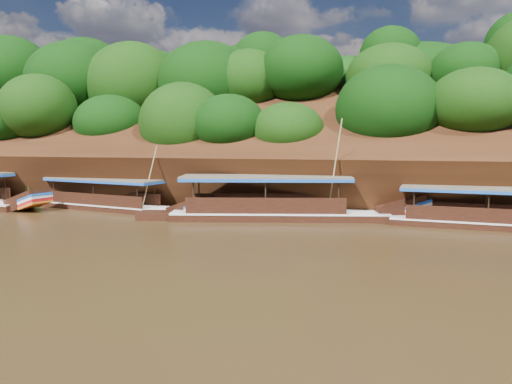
# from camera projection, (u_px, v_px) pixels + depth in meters

# --- Properties ---
(ground) EXTENTS (160.00, 160.00, 0.00)m
(ground) POSITION_uv_depth(u_px,v_px,m) (248.00, 245.00, 23.64)
(ground) COLOR black
(ground) RESTS_ON ground
(riverbank) EXTENTS (120.00, 30.06, 19.40)m
(riverbank) POSITION_uv_depth(u_px,v_px,m) (316.00, 173.00, 45.27)
(riverbank) COLOR black
(riverbank) RESTS_ON ground
(boat_1) EXTENTS (15.86, 5.70, 6.69)m
(boat_1) POSITION_uv_depth(u_px,v_px,m) (292.00, 210.00, 30.93)
(boat_1) COLOR black
(boat_1) RESTS_ON ground
(boat_2) EXTENTS (14.18, 4.70, 4.97)m
(boat_2) POSITION_uv_depth(u_px,v_px,m) (119.00, 204.00, 34.73)
(boat_2) COLOR black
(boat_2) RESTS_ON ground
(reeds) EXTENTS (50.23, 2.46, 2.10)m
(reeds) POSITION_uv_depth(u_px,v_px,m) (244.00, 201.00, 33.44)
(reeds) COLOR #225715
(reeds) RESTS_ON ground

